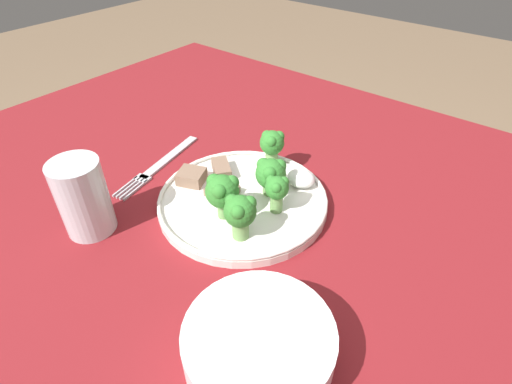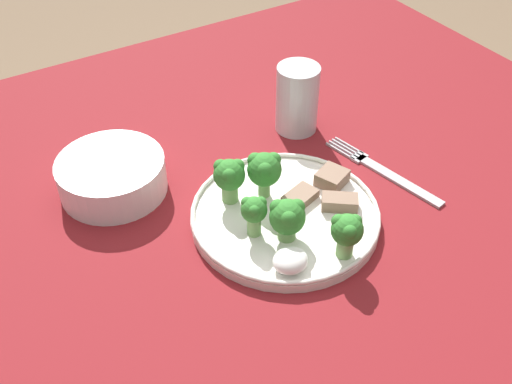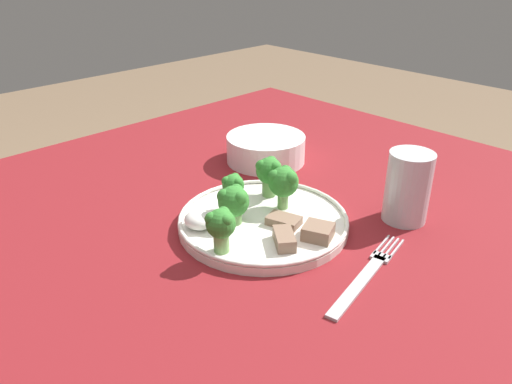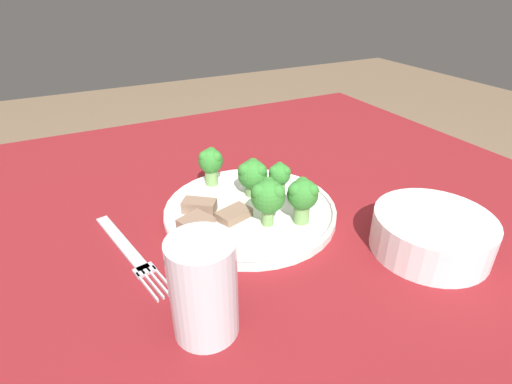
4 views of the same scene
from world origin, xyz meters
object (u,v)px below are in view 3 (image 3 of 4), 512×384
at_px(fork, 367,274).
at_px(cream_bowl, 266,149).
at_px(dinner_plate, 263,221).
at_px(drinking_glass, 407,191).

relative_size(fork, cream_bowl, 1.36).
xyz_separation_m(dinner_plate, fork, (0.17, 0.01, -0.01)).
distance_m(fork, cream_bowl, 0.38).
distance_m(cream_bowl, drinking_glass, 0.30).
bearing_deg(drinking_glass, fork, -74.46).
height_order(cream_bowl, drinking_glass, drinking_glass).
distance_m(dinner_plate, cream_bowl, 0.24).
height_order(fork, drinking_glass, drinking_glass).
bearing_deg(fork, cream_bowl, 154.05).
xyz_separation_m(cream_bowl, drinking_glass, (0.29, -0.01, 0.02)).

